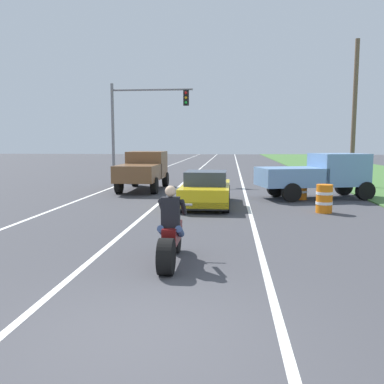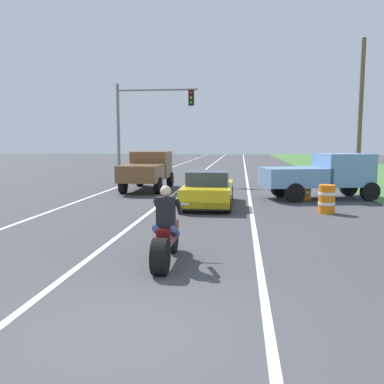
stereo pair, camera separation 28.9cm
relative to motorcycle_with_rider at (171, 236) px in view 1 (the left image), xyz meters
name	(u,v)px [view 1 (the left image)]	position (x,y,z in m)	size (l,w,h in m)	color
ground_plane	(142,336)	(0.08, -3.05, -0.59)	(160.00, 160.00, 0.00)	#424247
lane_stripe_left_solid	(127,182)	(-5.32, 16.95, -0.59)	(0.14, 120.00, 0.01)	white
lane_stripe_right_solid	(242,183)	(1.88, 16.95, -0.59)	(0.14, 120.00, 0.01)	white
lane_stripe_centre_dashed	(184,182)	(-1.72, 16.95, -0.59)	(0.14, 120.00, 0.01)	white
motorcycle_with_rider	(171,236)	(0.00, 0.00, 0.00)	(0.70, 2.21, 1.62)	black
sports_car_yellow	(206,190)	(0.23, 7.85, 0.04)	(1.84, 4.30, 1.37)	yellow
pickup_truck_left_lane_brown	(144,169)	(-3.35, 12.88, 0.51)	(2.02, 4.80, 1.98)	brown
pickup_truck_right_shoulder_light_blue	(319,173)	(5.03, 10.41, 0.51)	(5.14, 3.14, 1.98)	#6B93C6
traffic_light_mast_near	(138,116)	(-4.48, 16.66, 3.43)	(5.01, 0.34, 6.00)	gray
utility_pole_roadside	(354,114)	(7.87, 15.46, 3.40)	(0.24, 0.24, 7.99)	brown
construction_barrel_nearest	(324,199)	(4.47, 6.64, -0.09)	(0.58, 0.58, 1.00)	orange
construction_barrel_mid	(300,188)	(4.20, 10.02, -0.09)	(0.58, 0.58, 1.00)	orange
construction_barrel_far	(286,176)	(4.37, 16.02, -0.09)	(0.58, 0.58, 1.00)	orange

